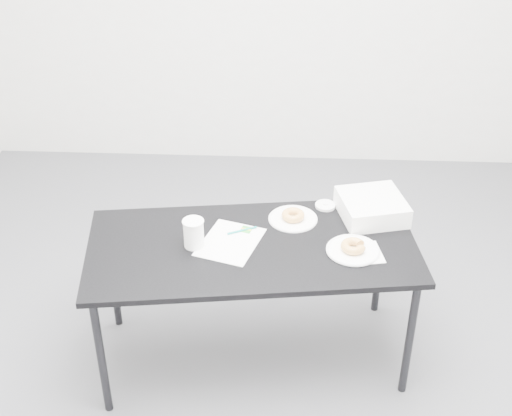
{
  "coord_description": "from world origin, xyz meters",
  "views": [
    {
      "loc": [
        0.17,
        -2.7,
        2.56
      ],
      "look_at": [
        0.04,
        0.02,
        0.81
      ],
      "focal_mm": 50.0,
      "sensor_mm": 36.0,
      "label": 1
    }
  ],
  "objects_px": {
    "scorecard": "(230,242)",
    "pen": "(242,230)",
    "donut_far": "(293,215)",
    "table": "(252,254)",
    "donut_near": "(353,246)",
    "plate_far": "(293,219)",
    "coffee_cup": "(194,233)",
    "plate_near": "(353,250)",
    "bakery_box": "(372,207)"
  },
  "relations": [
    {
      "from": "scorecard",
      "to": "donut_far",
      "type": "height_order",
      "value": "donut_far"
    },
    {
      "from": "plate_near",
      "to": "coffee_cup",
      "type": "relative_size",
      "value": 1.76
    },
    {
      "from": "pen",
      "to": "donut_near",
      "type": "bearing_deg",
      "value": -39.88
    },
    {
      "from": "plate_far",
      "to": "coffee_cup",
      "type": "distance_m",
      "value": 0.51
    },
    {
      "from": "scorecard",
      "to": "plate_far",
      "type": "relative_size",
      "value": 1.33
    },
    {
      "from": "table",
      "to": "donut_near",
      "type": "relative_size",
      "value": 13.92
    },
    {
      "from": "coffee_cup",
      "to": "scorecard",
      "type": "bearing_deg",
      "value": 12.12
    },
    {
      "from": "plate_far",
      "to": "table",
      "type": "bearing_deg",
      "value": -130.16
    },
    {
      "from": "plate_near",
      "to": "bakery_box",
      "type": "height_order",
      "value": "bakery_box"
    },
    {
      "from": "table",
      "to": "plate_near",
      "type": "bearing_deg",
      "value": -11.21
    },
    {
      "from": "donut_far",
      "to": "plate_near",
      "type": "bearing_deg",
      "value": -42.28
    },
    {
      "from": "scorecard",
      "to": "table",
      "type": "bearing_deg",
      "value": 9.36
    },
    {
      "from": "donut_far",
      "to": "bakery_box",
      "type": "height_order",
      "value": "bakery_box"
    },
    {
      "from": "table",
      "to": "donut_near",
      "type": "xyz_separation_m",
      "value": [
        0.45,
        -0.03,
        0.08
      ]
    },
    {
      "from": "plate_near",
      "to": "plate_far",
      "type": "relative_size",
      "value": 1.03
    },
    {
      "from": "table",
      "to": "plate_near",
      "type": "height_order",
      "value": "plate_near"
    },
    {
      "from": "plate_far",
      "to": "donut_far",
      "type": "height_order",
      "value": "donut_far"
    },
    {
      "from": "plate_near",
      "to": "donut_near",
      "type": "distance_m",
      "value": 0.02
    },
    {
      "from": "plate_far",
      "to": "donut_far",
      "type": "relative_size",
      "value": 2.13
    },
    {
      "from": "plate_near",
      "to": "donut_near",
      "type": "bearing_deg",
      "value": 0.0
    },
    {
      "from": "plate_near",
      "to": "table",
      "type": "bearing_deg",
      "value": 176.43
    },
    {
      "from": "table",
      "to": "donut_near",
      "type": "distance_m",
      "value": 0.46
    },
    {
      "from": "plate_far",
      "to": "scorecard",
      "type": "bearing_deg",
      "value": -144.61
    },
    {
      "from": "plate_far",
      "to": "coffee_cup",
      "type": "xyz_separation_m",
      "value": [
        -0.44,
        -0.24,
        0.07
      ]
    },
    {
      "from": "plate_near",
      "to": "plate_far",
      "type": "height_order",
      "value": "plate_near"
    },
    {
      "from": "table",
      "to": "donut_far",
      "type": "xyz_separation_m",
      "value": [
        0.18,
        0.22,
        0.08
      ]
    },
    {
      "from": "plate_near",
      "to": "coffee_cup",
      "type": "height_order",
      "value": "coffee_cup"
    },
    {
      "from": "plate_far",
      "to": "pen",
      "type": "bearing_deg",
      "value": -154.03
    },
    {
      "from": "scorecard",
      "to": "donut_far",
      "type": "distance_m",
      "value": 0.35
    },
    {
      "from": "scorecard",
      "to": "plate_far",
      "type": "bearing_deg",
      "value": 52.96
    },
    {
      "from": "pen",
      "to": "plate_near",
      "type": "distance_m",
      "value": 0.52
    },
    {
      "from": "pen",
      "to": "bakery_box",
      "type": "height_order",
      "value": "bakery_box"
    },
    {
      "from": "donut_near",
      "to": "coffee_cup",
      "type": "xyz_separation_m",
      "value": [
        -0.71,
        0.01,
        0.04
      ]
    },
    {
      "from": "donut_far",
      "to": "coffee_cup",
      "type": "height_order",
      "value": "coffee_cup"
    },
    {
      "from": "donut_near",
      "to": "coffee_cup",
      "type": "height_order",
      "value": "coffee_cup"
    },
    {
      "from": "scorecard",
      "to": "bakery_box",
      "type": "distance_m",
      "value": 0.71
    },
    {
      "from": "plate_near",
      "to": "donut_far",
      "type": "distance_m",
      "value": 0.36
    },
    {
      "from": "table",
      "to": "donut_near",
      "type": "bearing_deg",
      "value": -11.21
    },
    {
      "from": "donut_near",
      "to": "plate_near",
      "type": "bearing_deg",
      "value": 0.0
    },
    {
      "from": "table",
      "to": "bakery_box",
      "type": "xyz_separation_m",
      "value": [
        0.56,
        0.27,
        0.1
      ]
    },
    {
      "from": "plate_near",
      "to": "coffee_cup",
      "type": "distance_m",
      "value": 0.72
    },
    {
      "from": "donut_far",
      "to": "coffee_cup",
      "type": "bearing_deg",
      "value": -151.98
    },
    {
      "from": "pen",
      "to": "table",
      "type": "bearing_deg",
      "value": -88.06
    },
    {
      "from": "donut_far",
      "to": "table",
      "type": "bearing_deg",
      "value": -130.16
    },
    {
      "from": "donut_near",
      "to": "bakery_box",
      "type": "distance_m",
      "value": 0.32
    },
    {
      "from": "scorecard",
      "to": "pen",
      "type": "bearing_deg",
      "value": 78.34
    },
    {
      "from": "plate_far",
      "to": "bakery_box",
      "type": "relative_size",
      "value": 0.8
    },
    {
      "from": "table",
      "to": "donut_far",
      "type": "distance_m",
      "value": 0.29
    },
    {
      "from": "scorecard",
      "to": "pen",
      "type": "xyz_separation_m",
      "value": [
        0.05,
        0.09,
        0.01
      ]
    },
    {
      "from": "scorecard",
      "to": "donut_far",
      "type": "xyz_separation_m",
      "value": [
        0.28,
        0.2,
        0.02
      ]
    }
  ]
}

